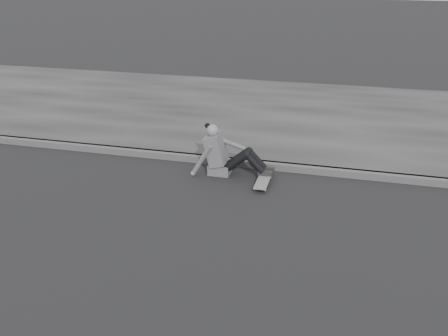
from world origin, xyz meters
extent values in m
plane|color=black|center=(0.00, 0.00, 0.00)|extent=(80.00, 80.00, 0.00)
cube|color=#4B4B4B|center=(0.00, 2.58, 0.06)|extent=(24.00, 0.16, 0.12)
cube|color=#323232|center=(0.00, 5.60, 0.06)|extent=(24.00, 6.00, 0.12)
cylinder|color=#9C9C97|center=(0.40, 1.67, 0.03)|extent=(0.03, 0.05, 0.05)
cylinder|color=#9C9C97|center=(0.55, 1.67, 0.03)|extent=(0.03, 0.05, 0.05)
cylinder|color=#9C9C97|center=(0.40, 2.19, 0.03)|extent=(0.03, 0.05, 0.05)
cylinder|color=#9C9C97|center=(0.55, 2.19, 0.03)|extent=(0.03, 0.05, 0.05)
cube|color=#2E2E30|center=(0.48, 1.67, 0.06)|extent=(0.16, 0.04, 0.03)
cube|color=#2E2E30|center=(0.48, 2.19, 0.06)|extent=(0.16, 0.04, 0.03)
cube|color=slate|center=(0.48, 1.93, 0.08)|extent=(0.20, 0.78, 0.02)
cube|color=#555558|center=(-0.32, 2.18, 0.09)|extent=(0.36, 0.34, 0.18)
cube|color=#555558|center=(-0.39, 2.18, 0.43)|extent=(0.37, 0.40, 0.57)
cube|color=#555558|center=(-0.52, 2.18, 0.55)|extent=(0.14, 0.30, 0.20)
cylinder|color=gray|center=(-0.44, 2.18, 0.67)|extent=(0.09, 0.09, 0.08)
sphere|color=gray|center=(-0.45, 2.18, 0.76)|extent=(0.20, 0.20, 0.20)
sphere|color=black|center=(-0.54, 2.20, 0.83)|extent=(0.09, 0.09, 0.09)
cylinder|color=black|center=(-0.01, 2.09, 0.28)|extent=(0.43, 0.13, 0.39)
cylinder|color=black|center=(-0.01, 2.27, 0.28)|extent=(0.43, 0.13, 0.39)
cylinder|color=black|center=(0.29, 2.09, 0.28)|extent=(0.35, 0.11, 0.36)
cylinder|color=black|center=(0.29, 2.27, 0.28)|extent=(0.35, 0.11, 0.36)
sphere|color=black|center=(0.16, 2.09, 0.42)|extent=(0.13, 0.13, 0.13)
sphere|color=black|center=(0.16, 2.27, 0.42)|extent=(0.13, 0.13, 0.13)
cube|color=#252525|center=(0.48, 2.09, 0.12)|extent=(0.24, 0.08, 0.07)
cube|color=#252525|center=(0.48, 2.27, 0.12)|extent=(0.24, 0.08, 0.07)
cylinder|color=#555558|center=(-0.59, 1.97, 0.29)|extent=(0.38, 0.08, 0.58)
sphere|color=gray|center=(-0.74, 1.96, 0.04)|extent=(0.08, 0.08, 0.08)
cylinder|color=#555558|center=(-0.15, 2.34, 0.49)|extent=(0.48, 0.08, 0.21)
camera|label=1|loc=(1.69, -5.39, 3.46)|focal=40.00mm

